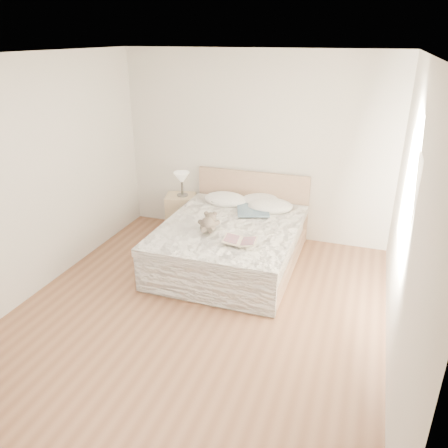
{
  "coord_description": "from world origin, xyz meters",
  "views": [
    {
      "loc": [
        1.61,
        -3.82,
        2.87
      ],
      "look_at": [
        -0.06,
        1.05,
        0.62
      ],
      "focal_mm": 35.0,
      "sensor_mm": 36.0,
      "label": 1
    }
  ],
  "objects_px": {
    "nightstand": "(181,212)",
    "photo_book": "(221,202)",
    "table_lamp": "(182,179)",
    "childrens_book": "(240,241)",
    "teddy_bear": "(208,229)",
    "bed": "(232,242)"
  },
  "relations": [
    {
      "from": "bed",
      "to": "photo_book",
      "type": "relative_size",
      "value": 7.04
    },
    {
      "from": "bed",
      "to": "nightstand",
      "type": "bearing_deg",
      "value": 143.41
    },
    {
      "from": "table_lamp",
      "to": "childrens_book",
      "type": "xyz_separation_m",
      "value": [
        1.36,
        -1.4,
        -0.2
      ]
    },
    {
      "from": "photo_book",
      "to": "teddy_bear",
      "type": "xyz_separation_m",
      "value": [
        0.17,
        -0.97,
        0.02
      ]
    },
    {
      "from": "nightstand",
      "to": "photo_book",
      "type": "relative_size",
      "value": 1.84
    },
    {
      "from": "table_lamp",
      "to": "childrens_book",
      "type": "relative_size",
      "value": 0.91
    },
    {
      "from": "childrens_book",
      "to": "teddy_bear",
      "type": "xyz_separation_m",
      "value": [
        -0.47,
        0.17,
        0.02
      ]
    },
    {
      "from": "nightstand",
      "to": "teddy_bear",
      "type": "height_order",
      "value": "teddy_bear"
    },
    {
      "from": "nightstand",
      "to": "photo_book",
      "type": "bearing_deg",
      "value": -19.23
    },
    {
      "from": "bed",
      "to": "nightstand",
      "type": "height_order",
      "value": "bed"
    },
    {
      "from": "nightstand",
      "to": "photo_book",
      "type": "distance_m",
      "value": 0.88
    },
    {
      "from": "nightstand",
      "to": "childrens_book",
      "type": "distance_m",
      "value": 2.01
    },
    {
      "from": "teddy_bear",
      "to": "childrens_book",
      "type": "bearing_deg",
      "value": -34.85
    },
    {
      "from": "nightstand",
      "to": "childrens_book",
      "type": "relative_size",
      "value": 1.36
    },
    {
      "from": "nightstand",
      "to": "table_lamp",
      "type": "xyz_separation_m",
      "value": [
        0.04,
        -0.0,
        0.55
      ]
    },
    {
      "from": "table_lamp",
      "to": "teddy_bear",
      "type": "relative_size",
      "value": 1.11
    },
    {
      "from": "bed",
      "to": "childrens_book",
      "type": "relative_size",
      "value": 5.2
    },
    {
      "from": "childrens_book",
      "to": "teddy_bear",
      "type": "height_order",
      "value": "teddy_bear"
    },
    {
      "from": "bed",
      "to": "photo_book",
      "type": "height_order",
      "value": "bed"
    },
    {
      "from": "table_lamp",
      "to": "childrens_book",
      "type": "distance_m",
      "value": 1.96
    },
    {
      "from": "bed",
      "to": "teddy_bear",
      "type": "height_order",
      "value": "bed"
    },
    {
      "from": "bed",
      "to": "teddy_bear",
      "type": "distance_m",
      "value": 0.56
    }
  ]
}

